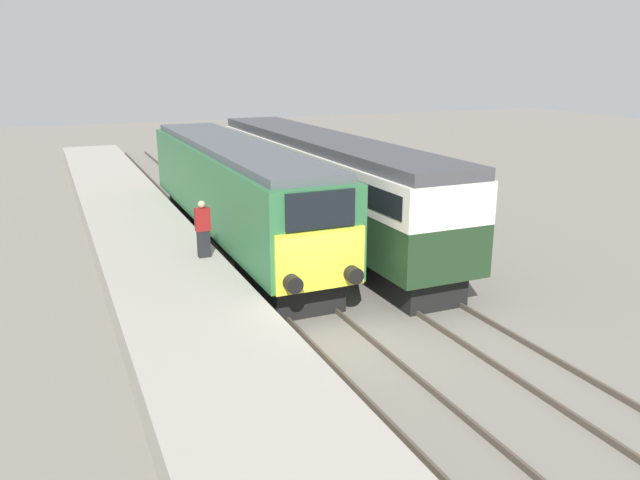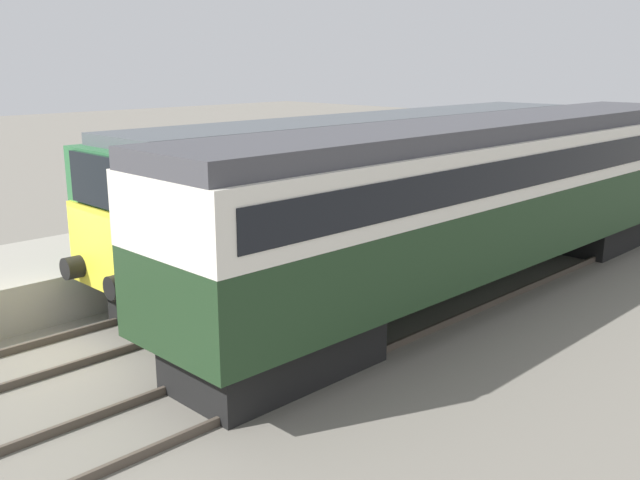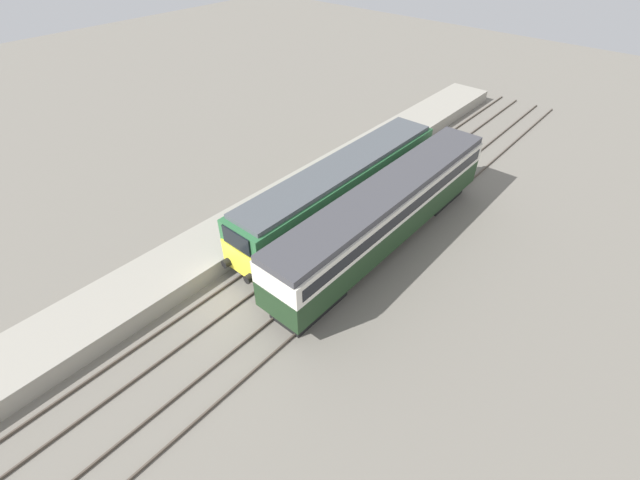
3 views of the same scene
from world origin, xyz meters
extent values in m
plane|color=slate|center=(0.00, 0.00, 0.00)|extent=(120.00, 120.00, 0.00)
cube|color=#9E998C|center=(-3.30, 8.00, 0.49)|extent=(3.50, 50.00, 0.99)
cube|color=#4C4238|center=(-0.72, 5.00, 0.07)|extent=(0.07, 60.00, 0.14)
cube|color=#4C4238|center=(0.72, 5.00, 0.07)|extent=(0.07, 60.00, 0.14)
cube|color=#4C4238|center=(2.68, 5.00, 0.07)|extent=(0.07, 60.00, 0.14)
cube|color=#4C4238|center=(4.12, 5.00, 0.07)|extent=(0.07, 60.00, 0.14)
cube|color=black|center=(0.00, 3.09, 0.50)|extent=(2.03, 4.00, 1.00)
cube|color=black|center=(0.00, 13.92, 0.50)|extent=(2.03, 4.00, 1.00)
cube|color=#2D6B3D|center=(0.00, 8.51, 2.33)|extent=(2.70, 15.83, 2.66)
cube|color=yellow|center=(0.00, 0.55, 1.80)|extent=(2.48, 0.10, 1.60)
cube|color=black|center=(0.00, 0.55, 3.13)|extent=(1.89, 0.10, 0.96)
cube|color=#4C5156|center=(0.00, 8.51, 3.78)|extent=(2.38, 15.20, 0.24)
cylinder|color=black|center=(-0.85, 0.34, 1.35)|extent=(0.44, 0.35, 0.44)
cylinder|color=black|center=(0.85, 0.34, 1.35)|extent=(0.44, 0.35, 0.44)
cube|color=black|center=(3.40, 1.85, 0.47)|extent=(1.89, 3.60, 0.95)
cube|color=black|center=(3.40, 14.44, 0.47)|extent=(1.89, 3.60, 0.95)
cube|color=#1E381E|center=(3.40, 8.14, 1.71)|extent=(2.70, 16.99, 1.52)
cube|color=silver|center=(3.40, 8.14, 3.06)|extent=(2.71, 16.99, 1.19)
cube|color=black|center=(3.40, 8.14, 3.06)|extent=(2.75, 16.31, 0.66)
cube|color=#424247|center=(3.40, 8.14, 3.84)|extent=(2.48, 16.99, 0.36)
cube|color=black|center=(-2.09, 4.59, 1.40)|extent=(0.36, 0.24, 0.83)
cube|color=maroon|center=(-2.09, 4.59, 2.16)|extent=(0.44, 0.26, 0.69)
sphere|color=tan|center=(-2.09, 4.59, 2.62)|extent=(0.22, 0.22, 0.22)
camera|label=1|loc=(-6.16, -13.37, 6.73)|focal=35.00mm
camera|label=2|loc=(11.96, -5.66, 5.26)|focal=40.00mm
camera|label=3|loc=(13.17, -8.59, 15.79)|focal=24.00mm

